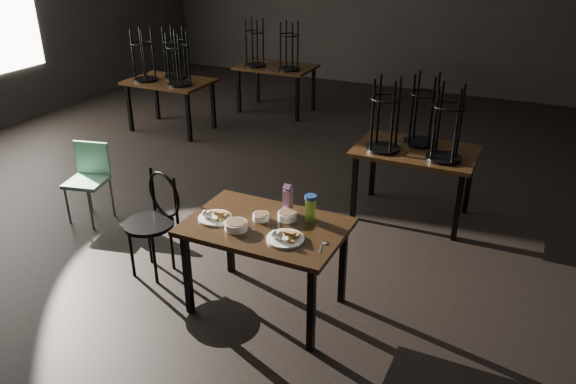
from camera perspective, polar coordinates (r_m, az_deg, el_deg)
The scene contains 14 objects.
main_table at distance 4.27m, azimuth -2.30°, elevation -4.26°, with size 1.20×0.80×0.75m.
plate_left at distance 4.33m, azimuth -7.47°, elevation -2.45°, with size 0.26×0.26×0.08m.
plate_right at distance 4.02m, azimuth -0.33°, elevation -4.58°, with size 0.28×0.28×0.09m.
bowl_near at distance 4.29m, azimuth -2.77°, elevation -2.50°, with size 0.13×0.13×0.05m.
bowl_far at distance 4.29m, azimuth -0.06°, elevation -2.41°, with size 0.15×0.15×0.06m.
bowl_big at distance 4.17m, azimuth -5.30°, elevation -3.39°, with size 0.17×0.17×0.06m.
juice_carton at distance 4.35m, azimuth -0.03°, elevation -0.77°, with size 0.06×0.06×0.25m.
water_bottle at distance 4.25m, azimuth 2.29°, elevation -1.57°, with size 0.12×0.12×0.21m.
spoon at distance 3.99m, azimuth 3.74°, elevation -5.26°, with size 0.05×0.18×0.01m.
bentwood_chair at distance 4.94m, azimuth -13.35°, elevation -2.33°, with size 0.47×0.47×0.91m.
school_chair at distance 6.08m, azimuth -19.55°, elevation 1.69°, with size 0.45×0.45×0.80m.
bg_table_left at distance 8.44m, azimuth -12.05°, elevation 11.20°, with size 1.20×0.80×1.48m.
bg_table_right at distance 5.77m, azimuth 12.87°, elevation 4.47°, with size 1.20×0.80×1.48m.
bg_table_far at distance 9.14m, azimuth -1.32°, elevation 12.66°, with size 1.20×0.80×1.48m.
Camera 1 is at (2.34, -4.34, 2.79)m, focal length 35.00 mm.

